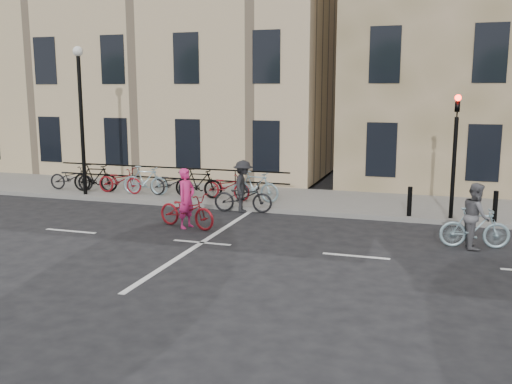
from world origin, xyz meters
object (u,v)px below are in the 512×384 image
(cyclist_grey, at_px, (475,222))
(cyclist_dark, at_px, (243,192))
(lamp_post, at_px, (81,102))
(traffic_light, at_px, (455,141))
(cyclist_pink, at_px, (187,207))

(cyclist_grey, relative_size, cyclist_dark, 0.89)
(lamp_post, relative_size, cyclist_dark, 2.67)
(traffic_light, distance_m, cyclist_dark, 6.67)
(lamp_post, xyz_separation_m, cyclist_pink, (5.44, -3.00, -2.89))
(traffic_light, xyz_separation_m, cyclist_dark, (-6.41, -0.44, -1.79))
(traffic_light, distance_m, cyclist_pink, 8.05)
(traffic_light, relative_size, cyclist_grey, 2.21)
(lamp_post, bearing_deg, cyclist_dark, -4.54)
(cyclist_pink, relative_size, cyclist_dark, 1.04)
(cyclist_grey, distance_m, cyclist_dark, 7.28)
(cyclist_pink, bearing_deg, lamp_post, 75.86)
(lamp_post, bearing_deg, traffic_light, -0.27)
(cyclist_dark, bearing_deg, cyclist_pink, 153.01)
(cyclist_pink, xyz_separation_m, cyclist_grey, (7.78, 0.27, 0.07))
(cyclist_grey, bearing_deg, traffic_light, 2.30)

